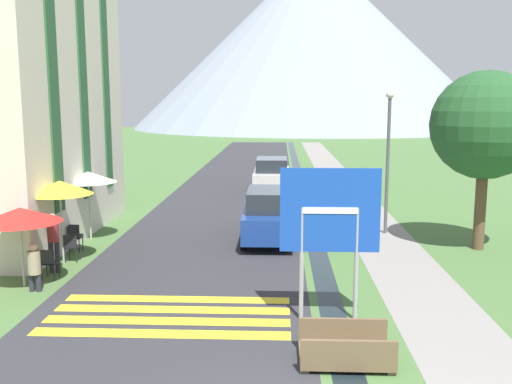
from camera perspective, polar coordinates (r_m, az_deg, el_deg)
name	(u,v)px	position (r m, az deg, el deg)	size (l,w,h in m)	color
ground_plane	(280,200)	(28.06, 2.44, -0.77)	(160.00, 160.00, 0.00)	#476B38
road	(243,174)	(38.03, -1.34, 1.82)	(6.40, 60.00, 0.01)	#2D2D33
footpath	(335,174)	(38.12, 7.86, 1.76)	(2.20, 60.00, 0.01)	gray
drainage_channel	(298,174)	(37.97, 4.25, 1.78)	(0.60, 60.00, 0.00)	black
crosswalk_marking	(170,315)	(13.30, -8.64, -12.07)	(5.44, 2.54, 0.01)	yellow
mountain_distant	(314,41)	(107.89, 5.85, 14.83)	(65.60, 65.60, 31.51)	gray
hotel_building	(8,62)	(21.81, -23.55, 11.80)	(5.62, 10.02, 11.34)	beige
road_sign	(330,221)	(12.38, 7.39, -2.93)	(2.15, 0.11, 3.38)	#9E9EA3
footbridge	(345,351)	(11.04, 8.93, -15.41)	(1.70, 1.10, 0.65)	brown
parked_car_near	(269,215)	(19.69, 1.29, -2.29)	(1.78, 4.35, 1.82)	navy
parked_car_far	(272,175)	(30.39, 1.58, 1.73)	(1.97, 4.40, 1.82)	silver
cafe_chair_far_right	(74,234)	(19.48, -17.70, -4.04)	(0.40, 0.40, 0.85)	#232328
cafe_chair_middle	(71,245)	(18.02, -17.98, -5.10)	(0.40, 0.40, 0.85)	#232328
cafe_chair_far_left	(74,236)	(19.21, -17.70, -4.22)	(0.40, 0.40, 0.85)	#232328
cafe_chair_near_left	(49,261)	(16.47, -20.03, -6.52)	(0.40, 0.40, 0.85)	#232328
cafe_umbrella_front_red	(20,215)	(15.79, -22.55, -2.15)	(2.11, 2.11, 2.10)	#B7B2A8
cafe_umbrella_middle_yellow	(60,188)	(17.68, -19.03, 0.41)	(1.92, 1.92, 2.48)	#B7B2A8
cafe_umbrella_rear_white	(88,177)	(20.49, -16.43, 1.44)	(1.93, 1.93, 2.39)	#B7B2A8
person_seated_near	(34,265)	(15.55, -21.30, -6.78)	(0.32, 0.32, 1.27)	#282833
person_standing_terrace	(53,238)	(16.99, -19.61, -4.38)	(0.32, 0.32, 1.70)	#282833
streetlamp	(388,150)	(21.03, 13.07, 4.12)	(0.28, 0.28, 5.15)	#515156
tree_by_path	(485,126)	(19.56, 21.96, 6.17)	(3.44, 3.44, 5.76)	brown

